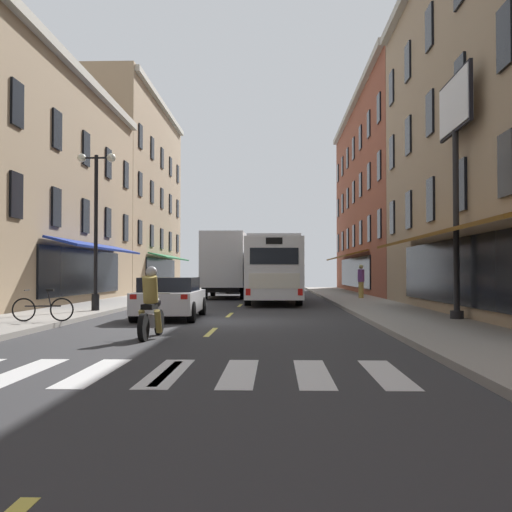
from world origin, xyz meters
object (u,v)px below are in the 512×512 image
object	(u,v)px
transit_bus	(272,269)
sedan_near	(240,283)
bicycle_near	(43,309)
motorcycle_rider	(151,308)
street_lamp_twin	(96,224)
pedestrian_mid	(361,281)
box_truck	(226,265)
billboard_sign	(455,130)
sedan_mid	(170,297)

from	to	relation	value
transit_bus	sedan_near	xyz separation A→B (m)	(-2.53, 14.94, -0.95)
sedan_near	bicycle_near	world-z (taller)	sedan_near
transit_bus	motorcycle_rider	xyz separation A→B (m)	(-2.70, -17.99, -0.98)
sedan_near	street_lamp_twin	size ratio (longest dim) A/B	0.78
transit_bus	pedestrian_mid	xyz separation A→B (m)	(4.80, 1.88, -0.61)
pedestrian_mid	street_lamp_twin	bearing A→B (deg)	-166.75
transit_bus	bicycle_near	xyz separation A→B (m)	(-6.40, -14.85, -1.19)
transit_bus	box_truck	xyz separation A→B (m)	(-2.79, 5.33, 0.29)
pedestrian_mid	street_lamp_twin	xyz separation A→B (m)	(-11.19, -11.58, 2.23)
bicycle_near	pedestrian_mid	world-z (taller)	pedestrian_mid
box_truck	motorcycle_rider	world-z (taller)	box_truck
billboard_sign	transit_bus	bearing A→B (deg)	112.49
transit_bus	sedan_mid	bearing A→B (deg)	-105.57
box_truck	pedestrian_mid	bearing A→B (deg)	-24.40
box_truck	motorcycle_rider	xyz separation A→B (m)	(0.10, -23.32, -1.27)
transit_bus	motorcycle_rider	distance (m)	18.22
sedan_mid	street_lamp_twin	xyz separation A→B (m)	(-3.10, 2.12, 2.61)
box_truck	pedestrian_mid	distance (m)	8.39
billboard_sign	bicycle_near	xyz separation A→B (m)	(-11.97, -1.39, -5.29)
box_truck	motorcycle_rider	bearing A→B (deg)	-89.76
billboard_sign	bicycle_near	bearing A→B (deg)	-173.37
billboard_sign	street_lamp_twin	size ratio (longest dim) A/B	1.27
billboard_sign	box_truck	xyz separation A→B (m)	(-8.37, 18.79, -3.81)
sedan_mid	bicycle_near	size ratio (longest dim) A/B	2.80
box_truck	sedan_near	bearing A→B (deg)	88.43
sedan_near	sedan_mid	distance (m)	26.77
transit_bus	box_truck	bearing A→B (deg)	117.67
billboard_sign	sedan_mid	size ratio (longest dim) A/B	1.53
sedan_near	street_lamp_twin	distance (m)	25.07
sedan_near	street_lamp_twin	bearing A→B (deg)	-98.90
sedan_mid	motorcycle_rider	bearing A→B (deg)	-84.52
motorcycle_rider	sedan_near	bearing A→B (deg)	89.71
billboard_sign	pedestrian_mid	world-z (taller)	billboard_sign
sedan_near	motorcycle_rider	distance (m)	32.94
pedestrian_mid	sedan_near	bearing A→B (deg)	86.59
street_lamp_twin	motorcycle_rider	bearing A→B (deg)	-65.99
street_lamp_twin	transit_bus	bearing A→B (deg)	56.61
sedan_mid	street_lamp_twin	distance (m)	4.57
street_lamp_twin	sedan_mid	bearing A→B (deg)	-34.32
bicycle_near	pedestrian_mid	bearing A→B (deg)	56.22
street_lamp_twin	pedestrian_mid	bearing A→B (deg)	45.98
street_lamp_twin	box_truck	bearing A→B (deg)	76.54
motorcycle_rider	street_lamp_twin	distance (m)	9.44
box_truck	pedestrian_mid	size ratio (longest dim) A/B	4.41
transit_bus	box_truck	size ratio (longest dim) A/B	1.49
motorcycle_rider	pedestrian_mid	world-z (taller)	pedestrian_mid
billboard_sign	street_lamp_twin	distance (m)	12.79
pedestrian_mid	sedan_mid	bearing A→B (deg)	-153.29
billboard_sign	sedan_mid	xyz separation A→B (m)	(-8.87, 1.65, -5.09)
motorcycle_rider	box_truck	bearing A→B (deg)	90.24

